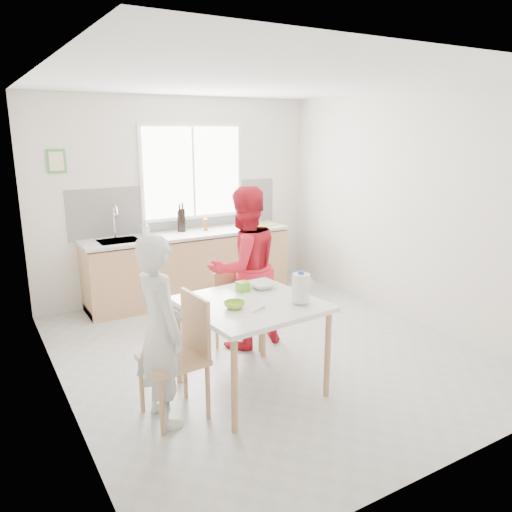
{
  "coord_description": "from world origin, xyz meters",
  "views": [
    {
      "loc": [
        -2.57,
        -4.15,
        2.27
      ],
      "look_at": [
        0.01,
        0.2,
        0.98
      ],
      "focal_mm": 35.0,
      "sensor_mm": 36.0,
      "label": 1
    }
  ],
  "objects_px": {
    "chair_left": "(181,351)",
    "bowl_green": "(234,305)",
    "person_red": "(244,268)",
    "wine_bottle_a": "(183,220)",
    "bowl_white": "(262,285)",
    "person_white": "(160,331)",
    "dining_table": "(251,311)",
    "wine_bottle_b": "(180,221)",
    "chair_far": "(235,307)",
    "milk_jug": "(301,287)"
  },
  "relations": [
    {
      "from": "dining_table",
      "to": "wine_bottle_b",
      "type": "height_order",
      "value": "wine_bottle_b"
    },
    {
      "from": "dining_table",
      "to": "chair_left",
      "type": "xyz_separation_m",
      "value": [
        -0.67,
        -0.05,
        -0.19
      ]
    },
    {
      "from": "chair_far",
      "to": "wine_bottle_b",
      "type": "relative_size",
      "value": 2.77
    },
    {
      "from": "wine_bottle_a",
      "to": "wine_bottle_b",
      "type": "distance_m",
      "value": 0.04
    },
    {
      "from": "chair_far",
      "to": "milk_jug",
      "type": "distance_m",
      "value": 1.21
    },
    {
      "from": "person_red",
      "to": "bowl_white",
      "type": "xyz_separation_m",
      "value": [
        -0.15,
        -0.61,
        0.0
      ]
    },
    {
      "from": "person_white",
      "to": "person_red",
      "type": "xyz_separation_m",
      "value": [
        1.28,
        0.95,
        0.09
      ]
    },
    {
      "from": "dining_table",
      "to": "milk_jug",
      "type": "relative_size",
      "value": 4.31
    },
    {
      "from": "bowl_white",
      "to": "wine_bottle_b",
      "type": "relative_size",
      "value": 0.8
    },
    {
      "from": "dining_table",
      "to": "milk_jug",
      "type": "xyz_separation_m",
      "value": [
        0.34,
        -0.26,
        0.23
      ]
    },
    {
      "from": "person_white",
      "to": "milk_jug",
      "type": "distance_m",
      "value": 1.22
    },
    {
      "from": "wine_bottle_a",
      "to": "person_white",
      "type": "bearing_deg",
      "value": -115.95
    },
    {
      "from": "dining_table",
      "to": "bowl_white",
      "type": "height_order",
      "value": "bowl_white"
    },
    {
      "from": "chair_far",
      "to": "milk_jug",
      "type": "bearing_deg",
      "value": -91.36
    },
    {
      "from": "bowl_white",
      "to": "milk_jug",
      "type": "distance_m",
      "value": 0.54
    },
    {
      "from": "person_red",
      "to": "bowl_white",
      "type": "relative_size",
      "value": 7.12
    },
    {
      "from": "chair_left",
      "to": "milk_jug",
      "type": "height_order",
      "value": "milk_jug"
    },
    {
      "from": "person_white",
      "to": "person_red",
      "type": "relative_size",
      "value": 0.89
    },
    {
      "from": "dining_table",
      "to": "wine_bottle_a",
      "type": "xyz_separation_m",
      "value": [
        0.5,
        2.7,
        0.34
      ]
    },
    {
      "from": "chair_far",
      "to": "person_red",
      "type": "relative_size",
      "value": 0.49
    },
    {
      "from": "wine_bottle_b",
      "to": "bowl_green",
      "type": "bearing_deg",
      "value": -103.36
    },
    {
      "from": "person_red",
      "to": "wine_bottle_a",
      "type": "relative_size",
      "value": 5.34
    },
    {
      "from": "bowl_green",
      "to": "bowl_white",
      "type": "bearing_deg",
      "value": 35.19
    },
    {
      "from": "chair_left",
      "to": "wine_bottle_b",
      "type": "height_order",
      "value": "wine_bottle_b"
    },
    {
      "from": "chair_far",
      "to": "person_white",
      "type": "relative_size",
      "value": 0.55
    },
    {
      "from": "chair_far",
      "to": "bowl_white",
      "type": "bearing_deg",
      "value": -95.08
    },
    {
      "from": "chair_far",
      "to": "wine_bottle_b",
      "type": "height_order",
      "value": "wine_bottle_b"
    },
    {
      "from": "dining_table",
      "to": "person_red",
      "type": "distance_m",
      "value": 0.99
    },
    {
      "from": "person_red",
      "to": "bowl_green",
      "type": "xyz_separation_m",
      "value": [
        -0.63,
        -0.95,
        0.0
      ]
    },
    {
      "from": "bowl_white",
      "to": "wine_bottle_b",
      "type": "height_order",
      "value": "wine_bottle_b"
    },
    {
      "from": "chair_left",
      "to": "bowl_green",
      "type": "relative_size",
      "value": 5.67
    },
    {
      "from": "milk_jug",
      "to": "wine_bottle_a",
      "type": "distance_m",
      "value": 2.96
    },
    {
      "from": "chair_left",
      "to": "person_red",
      "type": "height_order",
      "value": "person_red"
    },
    {
      "from": "wine_bottle_b",
      "to": "bowl_white",
      "type": "bearing_deg",
      "value": -94.3
    },
    {
      "from": "chair_left",
      "to": "milk_jug",
      "type": "xyz_separation_m",
      "value": [
        1.02,
        -0.21,
        0.42
      ]
    },
    {
      "from": "chair_left",
      "to": "milk_jug",
      "type": "distance_m",
      "value": 1.12
    },
    {
      "from": "bowl_white",
      "to": "milk_jug",
      "type": "height_order",
      "value": "milk_jug"
    },
    {
      "from": "person_red",
      "to": "bowl_green",
      "type": "bearing_deg",
      "value": 52.29
    },
    {
      "from": "person_red",
      "to": "bowl_white",
      "type": "distance_m",
      "value": 0.63
    },
    {
      "from": "chair_left",
      "to": "dining_table",
      "type": "bearing_deg",
      "value": 90.0
    },
    {
      "from": "person_white",
      "to": "milk_jug",
      "type": "relative_size",
      "value": 5.68
    },
    {
      "from": "chair_far",
      "to": "milk_jug",
      "type": "height_order",
      "value": "milk_jug"
    },
    {
      "from": "person_white",
      "to": "chair_left",
      "type": "bearing_deg",
      "value": -90.0
    },
    {
      "from": "person_white",
      "to": "dining_table",
      "type": "bearing_deg",
      "value": -90.0
    },
    {
      "from": "chair_left",
      "to": "chair_far",
      "type": "xyz_separation_m",
      "value": [
        0.96,
        0.89,
        -0.09
      ]
    },
    {
      "from": "chair_far",
      "to": "person_white",
      "type": "bearing_deg",
      "value": -145.79
    },
    {
      "from": "chair_left",
      "to": "wine_bottle_b",
      "type": "relative_size",
      "value": 3.34
    },
    {
      "from": "wine_bottle_b",
      "to": "person_red",
      "type": "bearing_deg",
      "value": -91.02
    },
    {
      "from": "person_red",
      "to": "wine_bottle_b",
      "type": "xyz_separation_m",
      "value": [
        0.03,
        1.83,
        0.21
      ]
    },
    {
      "from": "person_red",
      "to": "bowl_green",
      "type": "height_order",
      "value": "person_red"
    }
  ]
}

